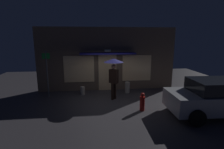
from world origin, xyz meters
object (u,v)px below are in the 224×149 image
at_px(parked_car, 219,97).
at_px(fire_hydrant, 142,102).
at_px(street_sign_post, 47,72).
at_px(sidewalk_bollard_2, 127,87).
at_px(person_with_umbrella, 114,68).
at_px(sidewalk_bollard, 83,91).

distance_m(parked_car, fire_hydrant, 3.15).
distance_m(street_sign_post, sidewalk_bollard_2, 4.57).
relative_size(person_with_umbrella, street_sign_post, 0.86).
xyz_separation_m(parked_car, sidewalk_bollard_2, (-3.17, 3.39, -0.45)).
bearing_deg(sidewalk_bollard, fire_hydrant, -42.75).
height_order(parked_car, sidewalk_bollard_2, parked_car).
bearing_deg(street_sign_post, sidewalk_bollard, 5.60).
relative_size(parked_car, street_sign_post, 1.69).
bearing_deg(parked_car, sidewalk_bollard_2, 135.07).
distance_m(person_with_umbrella, fire_hydrant, 2.33).
distance_m(person_with_umbrella, sidewalk_bollard, 2.37).
distance_m(sidewalk_bollard, sidewalk_bollard_2, 2.61).
xyz_separation_m(sidewalk_bollard_2, fire_hydrant, (0.14, -2.61, 0.06)).
distance_m(person_with_umbrella, sidewalk_bollard_2, 1.89).
bearing_deg(street_sign_post, person_with_umbrella, -11.76).
bearing_deg(parked_car, person_with_umbrella, 151.56).
bearing_deg(sidewalk_bollard_2, parked_car, -46.92).
distance_m(parked_car, sidewalk_bollard, 6.69).
distance_m(person_with_umbrella, parked_car, 4.85).
bearing_deg(sidewalk_bollard, street_sign_post, -174.40).
xyz_separation_m(person_with_umbrella, sidewalk_bollard, (-1.67, 0.91, -1.41)).
bearing_deg(person_with_umbrella, sidewalk_bollard_2, -89.34).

